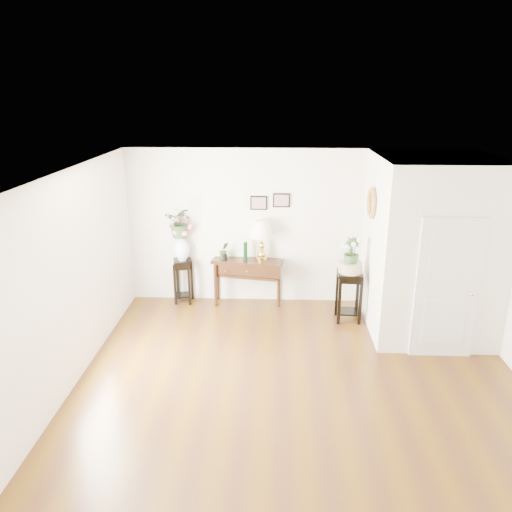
# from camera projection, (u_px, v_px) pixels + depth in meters

# --- Properties ---
(floor) EXTENTS (6.00, 5.50, 0.02)m
(floor) POSITION_uv_depth(u_px,v_px,m) (299.00, 381.00, 6.76)
(floor) COLOR #53360C
(floor) RESTS_ON ground
(ceiling) EXTENTS (6.00, 5.50, 0.02)m
(ceiling) POSITION_uv_depth(u_px,v_px,m) (306.00, 174.00, 5.87)
(ceiling) COLOR white
(ceiling) RESTS_ON ground
(wall_back) EXTENTS (6.00, 0.02, 2.80)m
(wall_back) POSITION_uv_depth(u_px,v_px,m) (295.00, 228.00, 8.92)
(wall_back) COLOR silver
(wall_back) RESTS_ON ground
(wall_front) EXTENTS (6.00, 0.02, 2.80)m
(wall_front) POSITION_uv_depth(u_px,v_px,m) (320.00, 422.00, 3.71)
(wall_front) COLOR silver
(wall_front) RESTS_ON ground
(wall_left) EXTENTS (0.02, 5.50, 2.80)m
(wall_left) POSITION_uv_depth(u_px,v_px,m) (69.00, 281.00, 6.43)
(wall_left) COLOR silver
(wall_left) RESTS_ON ground
(partition) EXTENTS (1.80, 1.95, 2.80)m
(partition) POSITION_uv_depth(u_px,v_px,m) (429.00, 245.00, 7.92)
(partition) COLOR silver
(partition) RESTS_ON floor
(door) EXTENTS (0.90, 0.05, 2.10)m
(door) POSITION_uv_depth(u_px,v_px,m) (447.00, 290.00, 7.08)
(door) COLOR silver
(door) RESTS_ON floor
(art_print_left) EXTENTS (0.30, 0.02, 0.25)m
(art_print_left) POSITION_uv_depth(u_px,v_px,m) (259.00, 203.00, 8.78)
(art_print_left) COLOR black
(art_print_left) RESTS_ON wall_back
(art_print_right) EXTENTS (0.30, 0.02, 0.25)m
(art_print_right) POSITION_uv_depth(u_px,v_px,m) (281.00, 200.00, 8.75)
(art_print_right) COLOR black
(art_print_right) RESTS_ON wall_back
(wall_ornament) EXTENTS (0.07, 0.51, 0.51)m
(wall_ornament) POSITION_uv_depth(u_px,v_px,m) (371.00, 203.00, 7.86)
(wall_ornament) COLOR #A26E2E
(wall_ornament) RESTS_ON partition
(console_table) EXTENTS (1.32, 0.64, 0.84)m
(console_table) POSITION_uv_depth(u_px,v_px,m) (248.00, 282.00, 9.09)
(console_table) COLOR black
(console_table) RESTS_ON floor
(table_lamp) EXTENTS (0.47, 0.47, 0.75)m
(table_lamp) POSITION_uv_depth(u_px,v_px,m) (262.00, 241.00, 8.84)
(table_lamp) COLOR gold
(table_lamp) RESTS_ON console_table
(green_vase) EXTENTS (0.09, 0.09, 0.33)m
(green_vase) POSITION_uv_depth(u_px,v_px,m) (245.00, 251.00, 8.91)
(green_vase) COLOR black
(green_vase) RESTS_ON console_table
(potted_plant) EXTENTS (0.21, 0.20, 0.31)m
(potted_plant) POSITION_uv_depth(u_px,v_px,m) (224.00, 251.00, 8.93)
(potted_plant) COLOR #294723
(potted_plant) RESTS_ON console_table
(plant_stand_a) EXTENTS (0.38, 0.38, 0.82)m
(plant_stand_a) POSITION_uv_depth(u_px,v_px,m) (183.00, 281.00, 9.14)
(plant_stand_a) COLOR black
(plant_stand_a) RESTS_ON floor
(porcelain_vase) EXTENTS (0.34, 0.34, 0.47)m
(porcelain_vase) POSITION_uv_depth(u_px,v_px,m) (182.00, 248.00, 8.94)
(porcelain_vase) COLOR white
(porcelain_vase) RESTS_ON plant_stand_a
(lily_arrangement) EXTENTS (0.58, 0.52, 0.57)m
(lily_arrangement) POSITION_uv_depth(u_px,v_px,m) (181.00, 223.00, 8.79)
(lily_arrangement) COLOR #294723
(lily_arrangement) RESTS_ON porcelain_vase
(plant_stand_b) EXTENTS (0.43, 0.43, 0.87)m
(plant_stand_b) POSITION_uv_depth(u_px,v_px,m) (349.00, 296.00, 8.42)
(plant_stand_b) COLOR black
(plant_stand_b) RESTS_ON floor
(ceramic_bowl) EXTENTS (0.47, 0.47, 0.17)m
(ceramic_bowl) POSITION_uv_depth(u_px,v_px,m) (350.00, 268.00, 8.26)
(ceramic_bowl) COLOR #BDB593
(ceramic_bowl) RESTS_ON plant_stand_b
(narcissus) EXTENTS (0.34, 0.34, 0.47)m
(narcissus) POSITION_uv_depth(u_px,v_px,m) (351.00, 252.00, 8.17)
(narcissus) COLOR #294723
(narcissus) RESTS_ON ceramic_bowl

